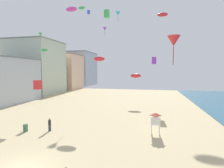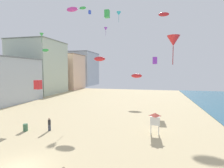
% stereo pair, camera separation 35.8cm
% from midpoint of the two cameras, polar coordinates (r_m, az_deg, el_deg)
% --- Properties ---
extents(boardwalk_hotel_mid, '(14.14, 15.14, 17.38)m').
position_cam_midpoint_polar(boardwalk_hotel_mid, '(64.10, -22.58, 5.01)').
color(boardwalk_hotel_mid, '#B7C6B2').
rests_on(boardwalk_hotel_mid, ground).
extents(boardwalk_hotel_far, '(16.43, 12.35, 14.27)m').
position_cam_midpoint_polar(boardwalk_hotel_far, '(77.28, -15.73, 3.85)').
color(boardwalk_hotel_far, beige).
rests_on(boardwalk_hotel_far, ground).
extents(boardwalk_hotel_distant, '(15.02, 18.58, 17.03)m').
position_cam_midpoint_polar(boardwalk_hotel_distant, '(94.43, -10.09, 4.84)').
color(boardwalk_hotel_distant, '#ADB7C1').
rests_on(boardwalk_hotel_distant, ground).
extents(kite_flyer, '(0.34, 0.34, 1.64)m').
position_cam_midpoint_polar(kite_flyer, '(23.94, -19.25, -12.02)').
color(kite_flyer, '#383D4C').
rests_on(kite_flyer, ground).
extents(lifeguard_stand, '(1.10, 1.10, 2.55)m').
position_cam_midpoint_polar(lifeguard_stand, '(21.96, 14.24, -10.90)').
color(lifeguard_stand, white).
rests_on(lifeguard_stand, ground).
extents(beach_trash_bin, '(0.56, 0.56, 0.90)m').
position_cam_midpoint_polar(beach_trash_bin, '(25.08, -25.91, -12.58)').
color(beach_trash_bin, '#3D6B4C').
rests_on(beach_trash_bin, ground).
extents(kite_green_parafoil, '(1.58, 0.44, 0.62)m').
position_cam_midpoint_polar(kite_green_parafoil, '(40.76, -20.54, 10.24)').
color(kite_green_parafoil, green).
extents(kite_cyan_delta, '(1.01, 1.01, 2.29)m').
position_cam_midpoint_polar(kite_cyan_delta, '(42.54, 2.46, 21.85)').
color(kite_cyan_delta, '#2DB7CC').
extents(kite_green_delta, '(0.86, 0.86, 1.96)m').
position_cam_midpoint_polar(kite_green_delta, '(41.76, -21.63, 14.63)').
color(kite_green_delta, green).
extents(kite_magenta_parafoil, '(2.35, 0.65, 0.92)m').
position_cam_midpoint_polar(kite_magenta_parafoil, '(38.06, -12.52, 22.58)').
color(kite_magenta_parafoil, '#DB3D9E').
extents(kite_red_parafoil, '(2.49, 0.69, 0.97)m').
position_cam_midpoint_polar(kite_red_parafoil, '(41.86, 8.22, 2.65)').
color(kite_red_parafoil, red).
extents(kite_red_parafoil_2, '(2.77, 0.77, 1.08)m').
position_cam_midpoint_polar(kite_red_parafoil_2, '(52.59, 16.65, 20.84)').
color(kite_red_parafoil_2, red).
extents(kite_green_box, '(0.84, 0.84, 1.32)m').
position_cam_midpoint_polar(kite_green_box, '(33.99, -1.29, 21.79)').
color(kite_green_box, green).
extents(kite_green_parafoil_2, '(1.75, 0.49, 0.68)m').
position_cam_midpoint_polar(kite_green_parafoil_2, '(46.82, -9.25, 23.18)').
color(kite_green_parafoil_2, green).
extents(kite_purple_box, '(0.99, 0.99, 1.55)m').
position_cam_midpoint_polar(kite_purple_box, '(40.58, 13.99, 7.41)').
color(kite_purple_box, purple).
extents(kite_red_box, '(0.85, 0.85, 1.34)m').
position_cam_midpoint_polar(kite_red_box, '(28.19, -22.56, -0.21)').
color(kite_red_box, red).
extents(kite_blue_box, '(0.60, 0.60, 0.94)m').
position_cam_midpoint_polar(kite_blue_box, '(52.38, -7.04, 22.13)').
color(kite_blue_box, blue).
extents(kite_red_delta, '(1.51, 1.51, 3.43)m').
position_cam_midpoint_polar(kite_red_delta, '(22.70, 19.73, 13.04)').
color(kite_red_delta, red).
extents(kite_red_parafoil_3, '(2.03, 0.56, 0.79)m').
position_cam_midpoint_polar(kite_red_parafoil_3, '(31.23, -3.73, 8.14)').
color(kite_red_parafoil_3, red).
extents(kite_purple_delta, '(0.88, 0.88, 2.01)m').
position_cam_midpoint_polar(kite_purple_delta, '(45.89, -1.82, 17.45)').
color(kite_purple_delta, purple).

